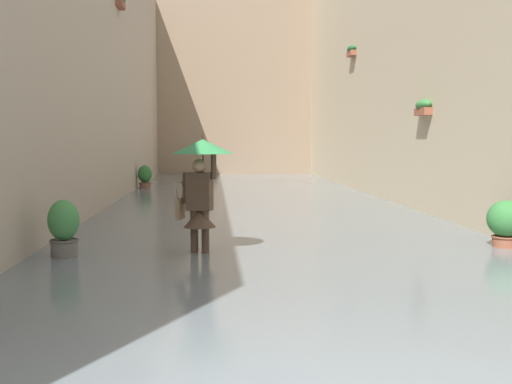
{
  "coord_description": "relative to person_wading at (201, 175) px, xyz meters",
  "views": [
    {
      "loc": [
        1.14,
        3.3,
        1.86
      ],
      "look_at": [
        0.54,
        -4.97,
        1.13
      ],
      "focal_mm": 41.73,
      "sensor_mm": 36.0,
      "label": 1
    }
  ],
  "objects": [
    {
      "name": "ground_plane",
      "position": [
        -1.32,
        -7.66,
        -1.32
      ],
      "size": [
        67.44,
        67.44,
        0.0
      ],
      "primitive_type": "plane",
      "color": "slate"
    },
    {
      "name": "potted_plant_near_right",
      "position": [
        2.27,
        -12.62,
        -0.82
      ],
      "size": [
        0.5,
        0.5,
        0.95
      ],
      "color": "brown",
      "rests_on": "ground_plane"
    },
    {
      "name": "building_facade_far",
      "position": [
        -1.32,
        -22.05,
        4.1
      ],
      "size": [
        11.39,
        1.8,
        10.85
      ],
      "primitive_type": "cube",
      "color": "gray",
      "rests_on": "ground_plane"
    },
    {
      "name": "potted_plant_mid_right",
      "position": [
        2.04,
        0.19,
        -0.8
      ],
      "size": [
        0.46,
        0.46,
        0.98
      ],
      "color": "#66605B",
      "rests_on": "ground_plane"
    },
    {
      "name": "potted_plant_far_left",
      "position": [
        -4.94,
        -0.14,
        -0.82
      ],
      "size": [
        0.6,
        0.6,
        0.88
      ],
      "color": "#9E563D",
      "rests_on": "ground_plane"
    },
    {
      "name": "building_facade_left",
      "position": [
        -6.12,
        -7.66,
        3.94
      ],
      "size": [
        2.04,
        30.98,
        10.52
      ],
      "color": "beige",
      "rests_on": "ground_plane"
    },
    {
      "name": "flood_water",
      "position": [
        -1.32,
        -7.66,
        -1.26
      ],
      "size": [
        8.59,
        32.98,
        0.12
      ],
      "primitive_type": "cube",
      "color": "slate",
      "rests_on": "ground_plane"
    },
    {
      "name": "building_facade_right",
      "position": [
        3.47,
        -7.66,
        3.07
      ],
      "size": [
        2.04,
        30.98,
        8.78
      ],
      "color": "#A89989",
      "rests_on": "ground_plane"
    },
    {
      "name": "person_wading",
      "position": [
        0.0,
        0.0,
        0.0
      ],
      "size": [
        0.94,
        0.94,
        1.94
      ],
      "color": "#4C4233",
      "rests_on": "ground_plane"
    }
  ]
}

